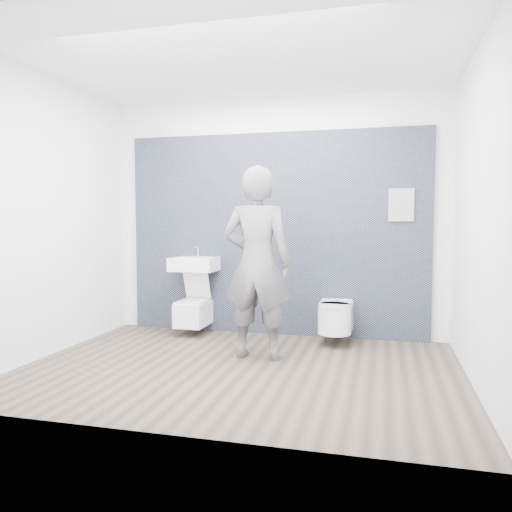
% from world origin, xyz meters
% --- Properties ---
extents(ground, '(4.00, 4.00, 0.00)m').
position_xyz_m(ground, '(0.00, 0.00, 0.00)').
color(ground, brown).
rests_on(ground, ground).
extents(room_shell, '(4.00, 4.00, 4.00)m').
position_xyz_m(room_shell, '(0.00, 0.00, 1.74)').
color(room_shell, white).
rests_on(room_shell, ground).
extents(tile_wall, '(3.60, 0.06, 2.40)m').
position_xyz_m(tile_wall, '(0.00, 1.47, 0.00)').
color(tile_wall, black).
rests_on(tile_wall, ground).
extents(washbasin, '(0.54, 0.40, 0.40)m').
position_xyz_m(washbasin, '(-0.93, 1.24, 0.85)').
color(washbasin, white).
rests_on(washbasin, ground).
extents(toilet_square, '(0.34, 0.49, 0.64)m').
position_xyz_m(toilet_square, '(-0.93, 1.20, 0.27)').
color(toilet_square, white).
rests_on(toilet_square, ground).
extents(toilet_rounded, '(0.36, 0.61, 0.33)m').
position_xyz_m(toilet_rounded, '(0.77, 1.13, 0.30)').
color(toilet_rounded, white).
rests_on(toilet_rounded, ground).
extents(info_placard, '(0.27, 0.03, 0.36)m').
position_xyz_m(info_placard, '(1.45, 1.43, 0.00)').
color(info_placard, silver).
rests_on(info_placard, ground).
extents(visitor, '(0.69, 0.45, 1.89)m').
position_xyz_m(visitor, '(0.07, 0.39, 0.94)').
color(visitor, slate).
rests_on(visitor, ground).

